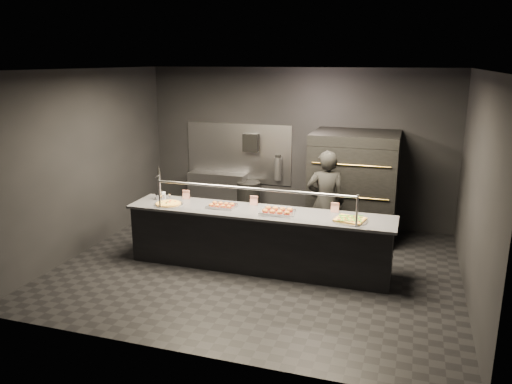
% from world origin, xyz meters
% --- Properties ---
extents(room, '(6.04, 6.00, 3.00)m').
position_xyz_m(room, '(-0.02, 0.05, 1.50)').
color(room, black).
rests_on(room, ground).
extents(service_counter, '(4.10, 0.78, 1.37)m').
position_xyz_m(service_counter, '(0.00, -0.00, 0.46)').
color(service_counter, black).
rests_on(service_counter, ground).
extents(pizza_oven, '(1.50, 1.23, 1.91)m').
position_xyz_m(pizza_oven, '(1.20, 1.90, 0.97)').
color(pizza_oven, black).
rests_on(pizza_oven, ground).
extents(prep_shelf, '(1.20, 0.35, 0.90)m').
position_xyz_m(prep_shelf, '(-1.60, 2.32, 0.45)').
color(prep_shelf, '#99999E').
rests_on(prep_shelf, ground).
extents(towel_dispenser, '(0.30, 0.20, 0.35)m').
position_xyz_m(towel_dispenser, '(-0.90, 2.39, 1.55)').
color(towel_dispenser, black).
rests_on(towel_dispenser, room).
extents(fire_extinguisher, '(0.14, 0.14, 0.51)m').
position_xyz_m(fire_extinguisher, '(-0.35, 2.40, 1.06)').
color(fire_extinguisher, '#B2B2B7').
rests_on(fire_extinguisher, room).
extents(beer_tap, '(0.15, 0.21, 0.57)m').
position_xyz_m(beer_tap, '(-1.73, 0.13, 1.08)').
color(beer_tap, silver).
rests_on(beer_tap, service_counter).
extents(round_pizza, '(0.45, 0.45, 0.03)m').
position_xyz_m(round_pizza, '(-1.45, -0.12, 0.94)').
color(round_pizza, silver).
rests_on(round_pizza, service_counter).
extents(slider_tray_a, '(0.45, 0.35, 0.07)m').
position_xyz_m(slider_tray_a, '(-0.60, 0.01, 0.95)').
color(slider_tray_a, silver).
rests_on(slider_tray_a, service_counter).
extents(slider_tray_b, '(0.56, 0.46, 0.08)m').
position_xyz_m(slider_tray_b, '(0.31, -0.03, 0.95)').
color(slider_tray_b, silver).
rests_on(slider_tray_b, service_counter).
extents(square_pizza, '(0.50, 0.50, 0.05)m').
position_xyz_m(square_pizza, '(1.39, -0.07, 0.94)').
color(square_pizza, silver).
rests_on(square_pizza, service_counter).
extents(condiment_jar, '(0.16, 0.06, 0.11)m').
position_xyz_m(condiment_jar, '(-1.67, 0.20, 0.97)').
color(condiment_jar, silver).
rests_on(condiment_jar, service_counter).
extents(tent_cards, '(2.57, 0.04, 0.15)m').
position_xyz_m(tent_cards, '(-0.13, 0.28, 1.00)').
color(tent_cards, white).
rests_on(tent_cards, service_counter).
extents(trash_bin, '(0.47, 0.47, 0.78)m').
position_xyz_m(trash_bin, '(-0.90, 2.22, 0.39)').
color(trash_bin, black).
rests_on(trash_bin, ground).
extents(worker, '(0.70, 0.54, 1.73)m').
position_xyz_m(worker, '(0.85, 0.98, 0.86)').
color(worker, black).
rests_on(worker, ground).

